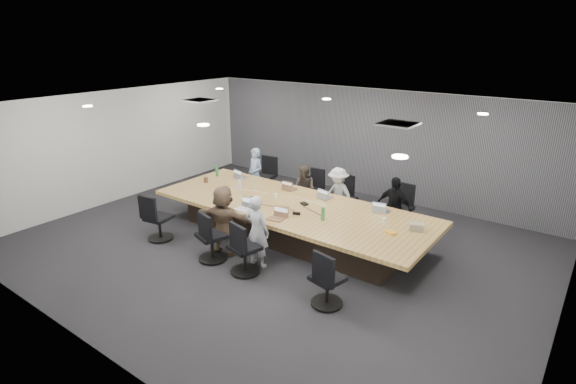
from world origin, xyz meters
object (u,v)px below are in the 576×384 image
Objects in this scene: person_1 at (304,189)px; laptop_1 at (291,189)px; chair_3 at (399,212)px; laptop_0 at (241,177)px; bottle_green_left at (217,171)px; person_2 at (338,195)px; conference_table at (291,220)px; mug_brown at (206,180)px; chair_4 at (159,221)px; chair_5 at (212,240)px; snack_packet at (391,233)px; chair_1 at (312,194)px; person_3 at (394,207)px; laptop_3 at (383,211)px; laptop_2 at (325,197)px; chair_6 at (245,252)px; person_5 at (224,220)px; stapler at (297,213)px; bottle_green_right at (323,214)px; chair_7 at (327,283)px; laptop_6 at (275,219)px; person_6 at (257,231)px; canvas_bag at (417,227)px; person_0 at (255,174)px; chair_2 at (345,201)px; chair_0 at (264,180)px; laptop_5 at (243,209)px.

person_1 is 0.57m from laptop_1.
chair_3 is 3.92m from laptop_0.
person_2 is at bearing 15.51° from bottle_green_left.
conference_table is 2.56m from mug_brown.
laptop_0 is at bearing 79.80° from chair_4.
chair_5 is at bearing 59.02° from chair_3.
snack_packet is at bearing 46.51° from chair_5.
conference_table and chair_1 have the same top height.
person_3 reaches higher than laptop_3.
laptop_2 is 1.61× the size of snack_packet.
chair_6 is 0.60× the size of person_5.
bottle_green_right is at bearing -13.57° from stapler.
laptop_0 is at bearing 160.42° from bottle_green_right.
laptop_0 is (-2.33, 2.50, 0.33)m from chair_6.
laptop_3 is (-0.26, 2.50, 0.35)m from chair_7.
person_3 is (0.00, -0.35, 0.23)m from chair_3.
chair_7 is (0.26, -3.40, -0.03)m from chair_3.
chair_1 is at bearing -34.18° from laptop_2.
laptop_0 reaches higher than conference_table.
person_6 is at bearing -99.68° from laptop_6.
conference_table is 1.90m from laptop_3.
laptop_0 is at bearing -156.69° from person_1.
person_1 is 4.12× the size of laptop_1.
bottle_green_right is at bearing -159.40° from canvas_bag.
canvas_bag is at bearing 177.96° from laptop_2.
laptop_1 is 1.08m from person_2.
laptop_0 is 3.27m from bottle_green_right.
bottle_green_right is at bearing -12.70° from bottle_green_left.
person_0 is at bearing 147.40° from conference_table.
chair_2 is 0.60× the size of person_2.
laptop_3 is (3.80, -0.90, 0.31)m from chair_0.
laptop_3 is 0.89× the size of laptop_6.
chair_6 is at bearing 118.88° from chair_0.
person_5 is at bearing -87.10° from person_1.
chair_0 is 2.48m from person_2.
person_6 is (0.83, -0.55, -0.06)m from laptop_5.
chair_6 is 3.39m from person_3.
snack_packet is (4.43, 1.59, 0.35)m from chair_4.
chair_0 reaches higher than chair_4.
laptop_1 is (1.53, -0.90, 0.31)m from chair_0.
snack_packet reaches higher than chair_2.
conference_table is at bearing -173.11° from canvas_bag.
bottle_green_right is (3.12, 1.41, 0.46)m from chair_4.
canvas_bag is at bearing -147.73° from person_6.
chair_5 reaches higher than chair_7.
chair_7 is 6.49× the size of mug_brown.
chair_2 is 2.68× the size of laptop_3.
person_0 is 2.62m from laptop_5.
laptop_0 is 2.62m from person_5.
snack_packet is at bearing -5.73° from person_0.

